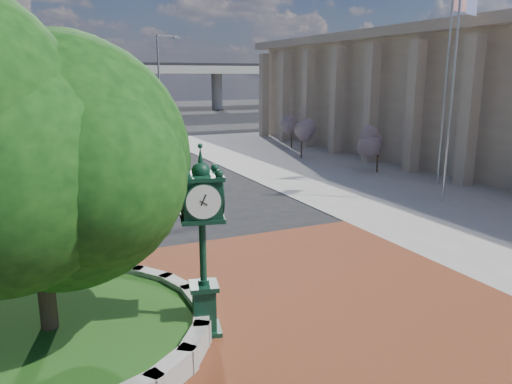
% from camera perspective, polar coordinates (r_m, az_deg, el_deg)
% --- Properties ---
extents(ground, '(200.00, 200.00, 0.00)m').
position_cam_1_polar(ground, '(13.06, 0.67, -12.34)').
color(ground, black).
rests_on(ground, ground).
extents(plaza, '(12.00, 12.00, 0.04)m').
position_cam_1_polar(plaza, '(12.25, 2.74, -14.08)').
color(plaza, brown).
rests_on(plaza, ground).
extents(sidewalk, '(20.00, 50.00, 0.04)m').
position_cam_1_polar(sidewalk, '(30.03, 20.39, 1.58)').
color(sidewalk, '#9E9B93').
rests_on(sidewalk, ground).
extents(planter_wall, '(2.96, 6.77, 0.54)m').
position_cam_1_polar(planter_wall, '(12.13, -11.27, -13.28)').
color(planter_wall, '#9E9B93').
rests_on(planter_wall, ground).
extents(grass_bed, '(6.10, 6.10, 0.40)m').
position_cam_1_polar(grass_bed, '(11.93, -22.38, -14.94)').
color(grass_bed, '#204212').
rests_on(grass_bed, ground).
extents(overpass, '(90.00, 12.00, 7.50)m').
position_cam_1_polar(overpass, '(80.78, -21.99, 12.89)').
color(overpass, '#9E9B93').
rests_on(overpass, ground).
extents(tree_planter, '(5.20, 5.20, 6.33)m').
position_cam_1_polar(tree_planter, '(10.80, -24.00, 1.89)').
color(tree_planter, '#38281C').
rests_on(tree_planter, ground).
extents(tree_street, '(4.40, 4.40, 5.45)m').
position_cam_1_polar(tree_street, '(28.75, -22.81, 7.39)').
color(tree_street, '#38281C').
rests_on(tree_street, ground).
extents(post_clock, '(1.02, 1.02, 4.20)m').
position_cam_1_polar(post_clock, '(10.74, -6.14, -4.89)').
color(post_clock, black).
rests_on(post_clock, ground).
extents(parked_car, '(2.12, 4.67, 1.55)m').
position_cam_1_polar(parked_car, '(52.58, -14.69, 7.46)').
color(parked_car, '#4C130A').
rests_on(parked_car, ground).
extents(flagpole_a, '(1.56, 0.18, 10.01)m').
position_cam_1_polar(flagpole_a, '(27.41, 20.86, 11.30)').
color(flagpole_a, silver).
rests_on(flagpole_a, ground).
extents(flagpole_b, '(1.41, 0.57, 9.39)m').
position_cam_1_polar(flagpole_b, '(23.81, 21.49, 10.33)').
color(flagpole_b, silver).
rests_on(flagpole_b, ground).
extents(street_lamp_near, '(1.93, 0.55, 8.66)m').
position_cam_1_polar(street_lamp_near, '(40.42, -10.74, 12.17)').
color(street_lamp_near, slate).
rests_on(street_lamp_near, ground).
extents(street_lamp_far, '(2.21, 0.97, 10.25)m').
position_cam_1_polar(street_lamp_far, '(56.13, -23.81, 12.48)').
color(street_lamp_far, slate).
rests_on(street_lamp_far, ground).
extents(shrub_near, '(1.20, 1.20, 2.20)m').
position_cam_1_polar(shrub_near, '(30.17, 13.80, 5.12)').
color(shrub_near, '#38281C').
rests_on(shrub_near, ground).
extents(shrub_mid, '(1.20, 1.20, 2.20)m').
position_cam_1_polar(shrub_mid, '(34.59, 5.25, 6.42)').
color(shrub_mid, '#38281C').
rests_on(shrub_mid, ground).
extents(shrub_far, '(1.20, 1.20, 2.20)m').
position_cam_1_polar(shrub_far, '(39.31, 4.12, 7.25)').
color(shrub_far, '#38281C').
rests_on(shrub_far, ground).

